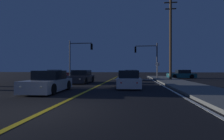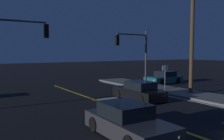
{
  "view_description": "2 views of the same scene",
  "coord_description": "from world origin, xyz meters",
  "px_view_note": "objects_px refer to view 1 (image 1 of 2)",
  "views": [
    {
      "loc": [
        2.96,
        -5.57,
        1.42
      ],
      "look_at": [
        0.44,
        15.57,
        1.33
      ],
      "focal_mm": 28.16,
      "sensor_mm": 36.0,
      "label": 1
    },
    {
      "loc": [
        -8.07,
        4.46,
        3.45
      ],
      "look_at": [
        0.98,
        18.7,
        2.16
      ],
      "focal_mm": 38.48,
      "sensor_mm": 36.0,
      "label": 2
    }
  ],
  "objects_px": {
    "car_distant_tail_charcoal": "(81,77)",
    "car_lead_oncoming_silver": "(49,83)",
    "utility_pole_right": "(171,38)",
    "street_sign_corner": "(158,68)",
    "car_parked_curb_white": "(128,80)",
    "car_mid_block_black": "(131,76)",
    "traffic_signal_far_left": "(78,53)",
    "car_side_waiting_teal": "(182,75)",
    "traffic_signal_near_right": "(149,55)",
    "car_following_oncoming_red": "(56,74)"
  },
  "relations": [
    {
      "from": "car_parked_curb_white",
      "to": "car_distant_tail_charcoal",
      "type": "height_order",
      "value": "same"
    },
    {
      "from": "car_distant_tail_charcoal",
      "to": "traffic_signal_near_right",
      "type": "height_order",
      "value": "traffic_signal_near_right"
    },
    {
      "from": "traffic_signal_far_left",
      "to": "utility_pole_right",
      "type": "height_order",
      "value": "utility_pole_right"
    },
    {
      "from": "traffic_signal_near_right",
      "to": "utility_pole_right",
      "type": "bearing_deg",
      "value": 118.72
    },
    {
      "from": "car_parked_curb_white",
      "to": "car_distant_tail_charcoal",
      "type": "xyz_separation_m",
      "value": [
        -5.02,
        3.98,
        0.0
      ]
    },
    {
      "from": "car_parked_curb_white",
      "to": "car_side_waiting_teal",
      "type": "bearing_deg",
      "value": 59.69
    },
    {
      "from": "traffic_signal_near_right",
      "to": "car_distant_tail_charcoal",
      "type": "bearing_deg",
      "value": 50.71
    },
    {
      "from": "car_mid_block_black",
      "to": "utility_pole_right",
      "type": "bearing_deg",
      "value": -7.66
    },
    {
      "from": "car_mid_block_black",
      "to": "street_sign_corner",
      "type": "relative_size",
      "value": 1.8
    },
    {
      "from": "car_distant_tail_charcoal",
      "to": "traffic_signal_near_right",
      "type": "xyz_separation_m",
      "value": [
        7.73,
        9.45,
        2.99
      ]
    },
    {
      "from": "traffic_signal_near_right",
      "to": "street_sign_corner",
      "type": "xyz_separation_m",
      "value": [
        0.96,
        -2.8,
        -1.98
      ]
    },
    {
      "from": "car_parked_curb_white",
      "to": "traffic_signal_near_right",
      "type": "height_order",
      "value": "traffic_signal_near_right"
    },
    {
      "from": "car_mid_block_black",
      "to": "car_distant_tail_charcoal",
      "type": "relative_size",
      "value": 0.98
    },
    {
      "from": "car_lead_oncoming_silver",
      "to": "traffic_signal_far_left",
      "type": "xyz_separation_m",
      "value": [
        -2.99,
        15.27,
        3.24
      ]
    },
    {
      "from": "traffic_signal_far_left",
      "to": "utility_pole_right",
      "type": "xyz_separation_m",
      "value": [
        13.0,
        -2.91,
        1.58
      ]
    },
    {
      "from": "car_lead_oncoming_silver",
      "to": "car_following_oncoming_red",
      "type": "bearing_deg",
      "value": -69.13
    },
    {
      "from": "car_lead_oncoming_silver",
      "to": "car_parked_curb_white",
      "type": "xyz_separation_m",
      "value": [
        4.94,
        3.24,
        -0.0
      ]
    },
    {
      "from": "utility_pole_right",
      "to": "car_following_oncoming_red",
      "type": "bearing_deg",
      "value": 158.14
    },
    {
      "from": "car_parked_curb_white",
      "to": "utility_pole_right",
      "type": "relative_size",
      "value": 0.42
    },
    {
      "from": "car_lead_oncoming_silver",
      "to": "car_side_waiting_teal",
      "type": "xyz_separation_m",
      "value": [
        12.95,
        18.37,
        0.0
      ]
    },
    {
      "from": "car_lead_oncoming_silver",
      "to": "car_mid_block_black",
      "type": "bearing_deg",
      "value": -113.97
    },
    {
      "from": "car_distant_tail_charcoal",
      "to": "car_lead_oncoming_silver",
      "type": "bearing_deg",
      "value": 91.35
    },
    {
      "from": "traffic_signal_near_right",
      "to": "traffic_signal_far_left",
      "type": "distance_m",
      "value": 10.74
    },
    {
      "from": "car_mid_block_black",
      "to": "traffic_signal_near_right",
      "type": "distance_m",
      "value": 5.46
    },
    {
      "from": "car_mid_block_black",
      "to": "utility_pole_right",
      "type": "relative_size",
      "value": 0.41
    },
    {
      "from": "car_parked_curb_white",
      "to": "traffic_signal_far_left",
      "type": "distance_m",
      "value": 14.77
    },
    {
      "from": "utility_pole_right",
      "to": "traffic_signal_far_left",
      "type": "bearing_deg",
      "value": 167.4
    },
    {
      "from": "car_parked_curb_white",
      "to": "utility_pole_right",
      "type": "height_order",
      "value": "utility_pole_right"
    },
    {
      "from": "car_following_oncoming_red",
      "to": "car_side_waiting_teal",
      "type": "relative_size",
      "value": 1.08
    },
    {
      "from": "car_lead_oncoming_silver",
      "to": "car_mid_block_black",
      "type": "xyz_separation_m",
      "value": [
        5.04,
        12.92,
        -0.0
      ]
    },
    {
      "from": "car_side_waiting_teal",
      "to": "traffic_signal_near_right",
      "type": "relative_size",
      "value": 0.79
    },
    {
      "from": "car_side_waiting_teal",
      "to": "street_sign_corner",
      "type": "relative_size",
      "value": 1.8
    },
    {
      "from": "car_parked_curb_white",
      "to": "traffic_signal_near_right",
      "type": "xyz_separation_m",
      "value": [
        2.71,
        13.43,
        2.99
      ]
    },
    {
      "from": "utility_pole_right",
      "to": "street_sign_corner",
      "type": "distance_m",
      "value": 4.33
    },
    {
      "from": "traffic_signal_near_right",
      "to": "utility_pole_right",
      "type": "height_order",
      "value": "utility_pole_right"
    },
    {
      "from": "car_following_oncoming_red",
      "to": "traffic_signal_far_left",
      "type": "xyz_separation_m",
      "value": [
        5.63,
        -4.57,
        3.24
      ]
    },
    {
      "from": "car_mid_block_black",
      "to": "traffic_signal_far_left",
      "type": "relative_size",
      "value": 0.74
    },
    {
      "from": "car_following_oncoming_red",
      "to": "car_distant_tail_charcoal",
      "type": "distance_m",
      "value": 15.24
    },
    {
      "from": "car_distant_tail_charcoal",
      "to": "traffic_signal_far_left",
      "type": "bearing_deg",
      "value": -69.4
    },
    {
      "from": "car_parked_curb_white",
      "to": "street_sign_corner",
      "type": "relative_size",
      "value": 1.88
    },
    {
      "from": "car_following_oncoming_red",
      "to": "car_side_waiting_teal",
      "type": "xyz_separation_m",
      "value": [
        21.58,
        -1.48,
        -0.0
      ]
    },
    {
      "from": "car_lead_oncoming_silver",
      "to": "car_distant_tail_charcoal",
      "type": "bearing_deg",
      "value": -91.99
    },
    {
      "from": "street_sign_corner",
      "to": "car_parked_curb_white",
      "type": "bearing_deg",
      "value": -109.04
    },
    {
      "from": "car_side_waiting_teal",
      "to": "street_sign_corner",
      "type": "distance_m",
      "value": 6.33
    },
    {
      "from": "traffic_signal_near_right",
      "to": "utility_pole_right",
      "type": "xyz_separation_m",
      "value": [
        2.36,
        -4.31,
        1.83
      ]
    },
    {
      "from": "car_side_waiting_teal",
      "to": "car_distant_tail_charcoal",
      "type": "bearing_deg",
      "value": 127.8
    },
    {
      "from": "utility_pole_right",
      "to": "car_distant_tail_charcoal",
      "type": "bearing_deg",
      "value": -152.99
    },
    {
      "from": "car_parked_curb_white",
      "to": "car_side_waiting_teal",
      "type": "distance_m",
      "value": 17.11
    },
    {
      "from": "car_parked_curb_white",
      "to": "car_lead_oncoming_silver",
      "type": "bearing_deg",
      "value": -149.09
    },
    {
      "from": "traffic_signal_near_right",
      "to": "car_side_waiting_teal",
      "type": "bearing_deg",
      "value": -162.29
    }
  ]
}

